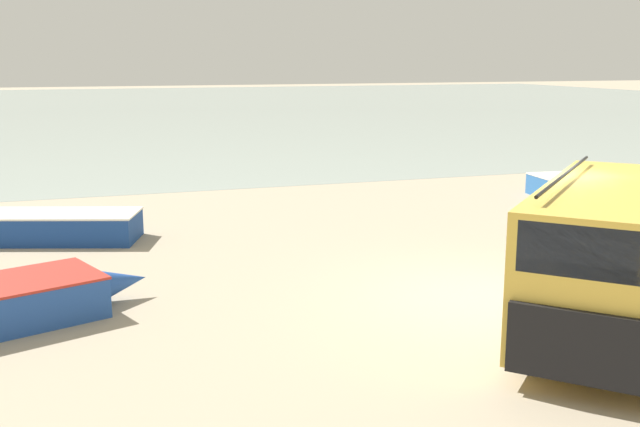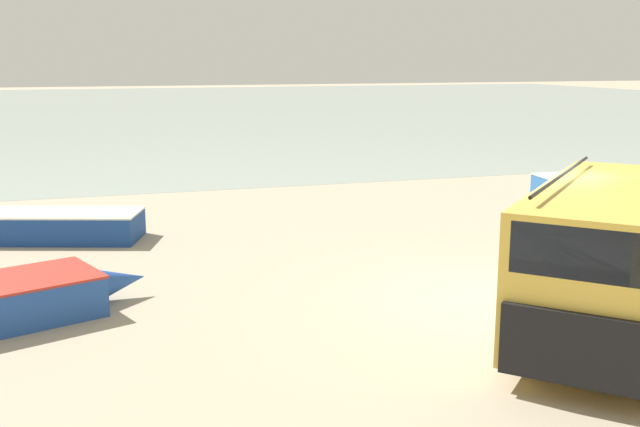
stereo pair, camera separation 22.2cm
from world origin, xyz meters
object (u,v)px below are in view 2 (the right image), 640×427
fishing_rowboat_1 (38,226)px  fishing_rowboat_0 (588,195)px  parked_van (616,256)px  fisherman_0 (593,196)px

fishing_rowboat_1 → fishing_rowboat_0: bearing=-163.6°
parked_van → fishing_rowboat_0: parked_van is taller
fishing_rowboat_0 → fisherman_0: fisherman_0 is taller
fishing_rowboat_0 → fishing_rowboat_1: (-14.17, 0.35, 0.01)m
fisherman_0 → fishing_rowboat_0: bearing=176.3°
parked_van → fisherman_0: (3.41, 5.01, -0.19)m
fishing_rowboat_0 → fishing_rowboat_1: fishing_rowboat_1 is taller
fisherman_0 → fishing_rowboat_1: bearing=-75.6°
parked_van → fishing_rowboat_1: size_ratio=1.00×
fishing_rowboat_1 → fisherman_0: bearing=179.7°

